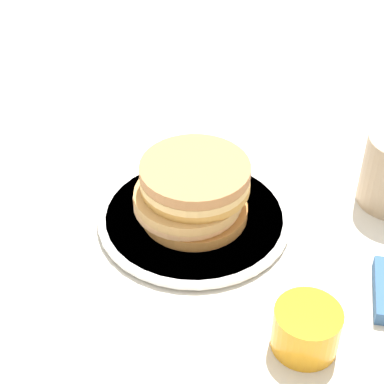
% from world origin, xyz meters
% --- Properties ---
extents(ground_plane, '(4.00, 4.00, 0.00)m').
position_xyz_m(ground_plane, '(0.00, 0.00, 0.00)').
color(ground_plane, silver).
extents(plate, '(0.28, 0.28, 0.01)m').
position_xyz_m(plate, '(-0.00, -0.02, 0.01)').
color(plate, white).
rests_on(plate, ground_plane).
extents(pancake_stack, '(0.17, 0.17, 0.09)m').
position_xyz_m(pancake_stack, '(-0.00, -0.02, 0.06)').
color(pancake_stack, '#BD7B3B').
rests_on(pancake_stack, plate).
extents(juice_glass, '(0.08, 0.08, 0.06)m').
position_xyz_m(juice_glass, '(0.20, -0.18, 0.03)').
color(juice_glass, orange).
rests_on(juice_glass, ground_plane).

